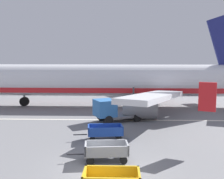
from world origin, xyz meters
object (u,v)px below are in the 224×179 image
airplane (120,81)px  service_truck_beside_carts (110,110)px  baggage_cart_second_in_row (106,151)px  baggage_cart_third_in_row (105,132)px

airplane → service_truck_beside_carts: (-0.94, -7.75, -1.95)m
baggage_cart_second_in_row → service_truck_beside_carts: 9.59m
baggage_cart_third_in_row → airplane: bearing=85.4°
baggage_cart_second_in_row → baggage_cart_third_in_row: same height
baggage_cart_third_in_row → service_truck_beside_carts: bearing=88.7°
service_truck_beside_carts → baggage_cart_second_in_row: bearing=-89.0°
airplane → baggage_cart_third_in_row: 13.53m
baggage_cart_second_in_row → service_truck_beside_carts: (-0.17, 9.58, 0.50)m
airplane → baggage_cart_third_in_row: airplane is taller
airplane → service_truck_beside_carts: size_ratio=7.87×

